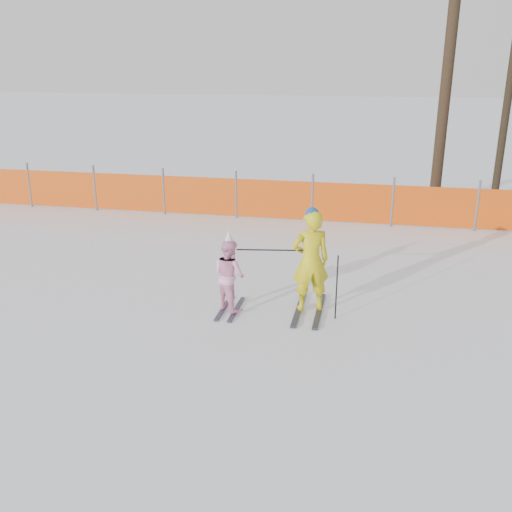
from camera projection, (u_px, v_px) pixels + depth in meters
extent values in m
plane|color=white|center=(250.00, 326.00, 8.99)|extent=(120.00, 120.00, 0.00)
cube|color=black|center=(299.00, 309.00, 9.55)|extent=(0.09, 1.40, 0.04)
cube|color=black|center=(319.00, 311.00, 9.48)|extent=(0.09, 1.40, 0.04)
imported|color=yellow|center=(311.00, 261.00, 9.23)|extent=(0.72, 0.60, 1.70)
sphere|color=navy|center=(312.00, 214.00, 8.97)|extent=(0.22, 0.22, 0.22)
cube|color=black|center=(224.00, 308.00, 9.59)|extent=(0.09, 1.00, 0.03)
cube|color=black|center=(236.00, 309.00, 9.55)|extent=(0.09, 1.00, 0.03)
imported|color=#FFA6CF|center=(229.00, 275.00, 9.37)|extent=(0.74, 0.72, 1.20)
cone|color=silver|center=(229.00, 237.00, 9.16)|extent=(0.19, 0.19, 0.24)
cylinder|color=black|center=(337.00, 288.00, 9.07)|extent=(0.02, 0.02, 1.08)
cylinder|color=black|center=(270.00, 250.00, 9.20)|extent=(1.06, 0.19, 0.02)
cylinder|color=#595960|center=(29.00, 185.00, 16.06)|extent=(0.06, 0.06, 1.25)
cylinder|color=#595960|center=(95.00, 188.00, 15.68)|extent=(0.06, 0.06, 1.25)
cylinder|color=#595960|center=(164.00, 191.00, 15.30)|extent=(0.06, 0.06, 1.25)
cylinder|color=#595960|center=(236.00, 195.00, 14.92)|extent=(0.06, 0.06, 1.25)
cylinder|color=#595960|center=(312.00, 198.00, 14.54)|extent=(0.06, 0.06, 1.25)
cylinder|color=#595960|center=(393.00, 202.00, 14.15)|extent=(0.06, 0.06, 1.25)
cylinder|color=#595960|center=(477.00, 206.00, 13.77)|extent=(0.06, 0.06, 1.25)
cube|color=#D94B0B|center=(198.00, 196.00, 15.14)|extent=(17.89, 0.03, 1.00)
cylinder|color=#302115|center=(447.00, 79.00, 15.50)|extent=(0.31, 0.31, 6.96)
cylinder|color=black|center=(507.00, 104.00, 16.69)|extent=(0.23, 0.23, 5.49)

